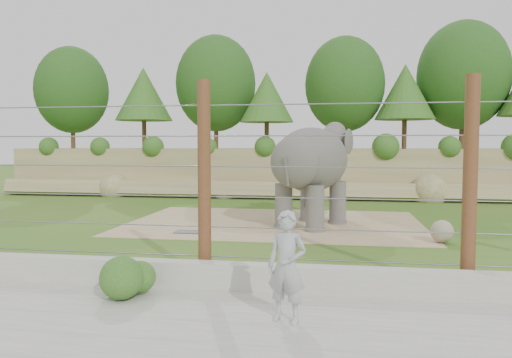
# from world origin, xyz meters

# --- Properties ---
(ground) EXTENTS (90.00, 90.00, 0.00)m
(ground) POSITION_xyz_m (0.00, 0.00, 0.00)
(ground) COLOR #34691B
(ground) RESTS_ON ground
(back_embankment) EXTENTS (30.00, 5.52, 8.77)m
(back_embankment) POSITION_xyz_m (0.59, 12.68, 3.97)
(back_embankment) COLOR #867452
(back_embankment) RESTS_ON ground
(dirt_patch) EXTENTS (10.00, 7.00, 0.02)m
(dirt_patch) POSITION_xyz_m (0.50, 3.00, 0.01)
(dirt_patch) COLOR tan
(dirt_patch) RESTS_ON ground
(drain_grate) EXTENTS (1.00, 0.60, 0.03)m
(drain_grate) POSITION_xyz_m (-1.81, 0.66, 0.04)
(drain_grate) COLOR #262628
(drain_grate) RESTS_ON dirt_patch
(elephant) EXTENTS (3.33, 4.63, 3.45)m
(elephant) POSITION_xyz_m (1.79, 2.55, 1.72)
(elephant) COLOR #5C5953
(elephant) RESTS_ON ground
(stone_ball) EXTENTS (0.63, 0.63, 0.63)m
(stone_ball) POSITION_xyz_m (5.50, 0.20, 0.33)
(stone_ball) COLOR gray
(stone_ball) RESTS_ON dirt_patch
(retaining_wall) EXTENTS (26.00, 0.35, 0.50)m
(retaining_wall) POSITION_xyz_m (0.00, -5.00, 0.25)
(retaining_wall) COLOR #A2A197
(retaining_wall) RESTS_ON ground
(walkway) EXTENTS (26.00, 4.00, 0.01)m
(walkway) POSITION_xyz_m (0.00, -7.00, 0.01)
(walkway) COLOR #A2A197
(walkway) RESTS_ON ground
(barrier_fence) EXTENTS (20.26, 0.26, 4.00)m
(barrier_fence) POSITION_xyz_m (0.00, -4.50, 2.00)
(barrier_fence) COLOR #502811
(barrier_fence) RESTS_ON ground
(walkway_shrub) EXTENTS (0.78, 0.78, 0.78)m
(walkway_shrub) POSITION_xyz_m (-1.06, -5.80, 0.40)
(walkway_shrub) COLOR #315E20
(walkway_shrub) RESTS_ON walkway
(zookeeper) EXTENTS (0.72, 0.58, 1.72)m
(zookeeper) POSITION_xyz_m (1.85, -6.58, 0.87)
(zookeeper) COLOR #B6BDC0
(zookeeper) RESTS_ON walkway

